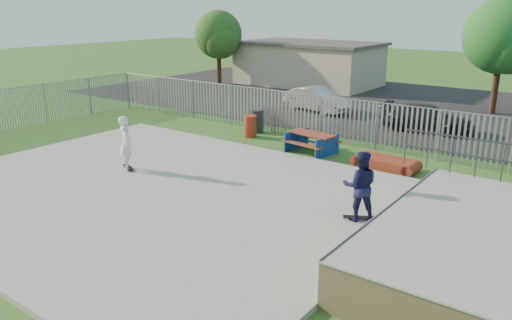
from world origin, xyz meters
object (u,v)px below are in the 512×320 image
Objects in this scene: picnic_table at (311,143)px; skater_white at (126,143)px; trash_bin_grey at (257,121)px; car_silver at (317,99)px; tree_left at (218,35)px; skater_navy at (360,186)px; car_dark at (427,118)px; funbox at (385,163)px; tree_mid at (502,36)px; trash_bin_red at (250,126)px.

picnic_table is 1.10× the size of skater_white.
car_silver is (-0.19, 5.99, 0.15)m from trash_bin_grey.
tree_left reaches higher than car_silver.
car_dark is at bearing -110.30° from skater_navy.
car_dark is (-0.70, 6.62, 0.44)m from funbox.
skater_navy is (8.50, -6.80, 0.58)m from trash_bin_grey.
picnic_table is 1.99× the size of trash_bin_grey.
tree_left reaches higher than car_dark.
car_silver is at bearing -22.45° from tree_left.
tree_mid is 20.81m from skater_white.
trash_bin_grey is 0.55× the size of skater_navy.
tree_mid is at bearing -78.49° from skater_white.
picnic_table is 19.82m from tree_left.
skater_navy is 1.00× the size of skater_white.
tree_left reaches higher than skater_white.
trash_bin_red is 0.95m from trash_bin_grey.
car_dark is at bearing 43.57° from trash_bin_red.
trash_bin_grey is at bearing -165.51° from car_silver.
tree_mid reaches higher than tree_left.
car_silver is at bearing 136.28° from funbox.
tree_left is at bearing 150.17° from picnic_table.
car_silver is at bearing 93.99° from trash_bin_red.
tree_left is 19.53m from tree_mid.
tree_left is (-18.66, 12.32, 3.50)m from funbox.
car_dark is 14.22m from skater_white.
tree_mid is at bearing 54.60° from trash_bin_grey.
tree_left reaches higher than trash_bin_red.
funbox is 0.51× the size of car_silver.
car_silver is at bearing -147.24° from tree_mid.
trash_bin_red is 10.13m from skater_navy.
trash_bin_red is 8.51m from car_dark.
funbox is at bearing -93.78° from tree_mid.
skater_navy is at bearing -38.65° from trash_bin_grey.
picnic_table is 0.39× the size of tree_left.
trash_bin_red is at bearing 176.17° from funbox.
tree_mid is at bearing -44.60° from car_silver.
picnic_table is 0.50× the size of car_dark.
tree_mid reaches higher than skater_white.
picnic_table is 0.53× the size of car_silver.
skater_white is (-6.54, -12.61, 0.48)m from car_dark.
skater_white reaches higher than funbox.
skater_navy is at bearing -88.42° from tree_mid.
trash_bin_grey is 8.14m from car_dark.
car_dark reaches higher than trash_bin_grey.
car_silver is at bearing -85.98° from skater_navy.
picnic_table is 0.34× the size of tree_mid.
trash_bin_grey is 0.20× the size of tree_left.
tree_left is at bearing 135.57° from trash_bin_red.
picnic_table is 3.60m from trash_bin_red.
skater_white is at bearing -113.87° from picnic_table.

